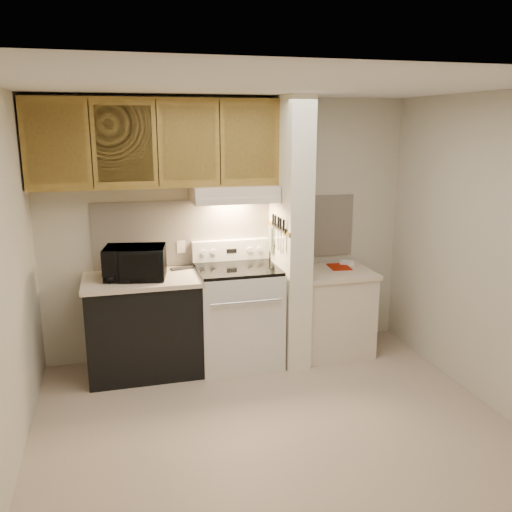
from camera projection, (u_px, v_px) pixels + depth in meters
name	position (u px, v px, depth m)	size (l,w,h in m)	color
floor	(272.00, 422.00, 4.19)	(3.60, 3.60, 0.00)	tan
ceiling	(274.00, 85.00, 3.60)	(3.60, 3.60, 0.00)	white
wall_back	(229.00, 229.00, 5.31)	(3.60, 0.02, 2.50)	beige
wall_left	(2.00, 285.00, 3.45)	(0.02, 3.00, 2.50)	beige
wall_right	(488.00, 252.00, 4.35)	(0.02, 3.00, 2.50)	beige
backsplash	(229.00, 230.00, 5.30)	(2.60, 0.02, 0.63)	beige
range_body	(238.00, 317.00, 5.17)	(0.76, 0.65, 0.92)	silver
oven_window	(246.00, 324.00, 4.86)	(0.50, 0.01, 0.30)	black
oven_handle	(247.00, 302.00, 4.77)	(0.02, 0.02, 0.65)	silver
cooktop	(237.00, 269.00, 5.06)	(0.74, 0.64, 0.03)	black
range_backguard	(231.00, 250.00, 5.30)	(0.76, 0.08, 0.20)	silver
range_display	(232.00, 251.00, 5.26)	(0.10, 0.01, 0.04)	black
range_knob_left_outer	(203.00, 253.00, 5.18)	(0.05, 0.05, 0.02)	silver
range_knob_left_inner	(213.00, 252.00, 5.21)	(0.05, 0.05, 0.02)	silver
range_knob_right_inner	(250.00, 250.00, 5.30)	(0.05, 0.05, 0.02)	silver
range_knob_right_outer	(260.00, 249.00, 5.32)	(0.05, 0.05, 0.02)	silver
dishwasher_front	(144.00, 327.00, 4.96)	(1.00, 0.63, 0.87)	black
left_countertop	(142.00, 280.00, 4.86)	(1.04, 0.67, 0.04)	beige
spoon_rest	(183.00, 268.00, 5.14)	(0.24, 0.08, 0.02)	black
teal_jar	(112.00, 268.00, 4.98)	(0.10, 0.10, 0.11)	#286758
outlet	(181.00, 247.00, 5.20)	(0.08, 0.01, 0.12)	beige
microwave	(135.00, 263.00, 4.79)	(0.53, 0.36, 0.29)	black
partition_pillar	(290.00, 233.00, 5.10)	(0.22, 0.70, 2.50)	white
pillar_trim	(278.00, 228.00, 5.06)	(0.01, 0.70, 0.04)	olive
knife_strip	(279.00, 227.00, 5.01)	(0.02, 0.42, 0.04)	black
knife_blade_a	(283.00, 241.00, 4.87)	(0.01, 0.04, 0.16)	silver
knife_handle_a	(284.00, 225.00, 4.83)	(0.02, 0.02, 0.10)	black
knife_blade_b	(280.00, 241.00, 4.96)	(0.01, 0.04, 0.18)	silver
knife_handle_b	(281.00, 223.00, 4.92)	(0.02, 0.02, 0.10)	black
knife_blade_c	(278.00, 240.00, 5.02)	(0.01, 0.04, 0.20)	silver
knife_handle_c	(278.00, 222.00, 4.99)	(0.02, 0.02, 0.10)	black
knife_blade_d	(275.00, 236.00, 5.11)	(0.01, 0.04, 0.16)	silver
knife_handle_d	(275.00, 220.00, 5.07)	(0.02, 0.02, 0.10)	black
knife_blade_e	(273.00, 235.00, 5.19)	(0.01, 0.04, 0.18)	silver
knife_handle_e	(273.00, 219.00, 5.14)	(0.02, 0.02, 0.10)	black
oven_mitt	(271.00, 239.00, 5.25)	(0.03, 0.10, 0.24)	slate
right_cab_base	(332.00, 313.00, 5.42)	(0.70, 0.60, 0.81)	beige
right_countertop	(334.00, 272.00, 5.32)	(0.74, 0.64, 0.04)	beige
red_folder	(339.00, 267.00, 5.43)	(0.20, 0.27, 0.01)	#981804
white_box	(347.00, 263.00, 5.53)	(0.14, 0.10, 0.04)	white
range_hood	(234.00, 193.00, 5.01)	(0.78, 0.44, 0.15)	beige
hood_lip	(239.00, 201.00, 4.82)	(0.78, 0.04, 0.06)	beige
upper_cabinets	(156.00, 143.00, 4.77)	(2.18, 0.33, 0.77)	olive
cab_door_a	(56.00, 145.00, 4.42)	(0.46, 0.01, 0.63)	olive
cab_gap_a	(91.00, 144.00, 4.48)	(0.01, 0.01, 0.73)	black
cab_door_b	(125.00, 144.00, 4.55)	(0.46, 0.01, 0.63)	olive
cab_gap_b	(157.00, 144.00, 4.62)	(0.01, 0.01, 0.73)	black
cab_door_c	(189.00, 143.00, 4.69)	(0.46, 0.01, 0.63)	olive
cab_gap_c	(220.00, 143.00, 4.76)	(0.01, 0.01, 0.73)	black
cab_door_d	(250.00, 143.00, 4.82)	(0.46, 0.01, 0.63)	olive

